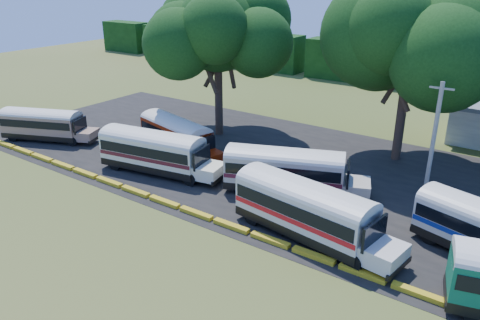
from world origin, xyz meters
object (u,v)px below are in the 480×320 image
Objects in this scene: bus_white_red at (307,207)px; tree_west at (218,30)px; bus_beige at (44,123)px; bus_cream_west at (155,149)px; bus_red at (177,134)px.

tree_west reaches higher than bus_white_red.
bus_cream_west reaches higher than bus_beige.
bus_beige is at bearing 172.43° from bus_cream_west.
bus_white_red is (15.11, -1.99, 0.06)m from bus_cream_west.
bus_cream_west reaches higher than bus_red.
tree_west is at bearing 150.61° from bus_white_red.
tree_west is at bearing 106.59° from bus_red.
tree_west is (-16.83, 12.96, 8.41)m from bus_white_red.
bus_beige is 0.88× the size of bus_cream_west.
bus_beige is at bearing -174.54° from bus_white_red.
bus_beige is 0.94× the size of bus_red.
bus_red is 10.85m from tree_west.
bus_beige is 14.67m from bus_cream_west.
bus_beige is 19.38m from tree_west.
bus_cream_west is 0.97× the size of bus_white_red.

